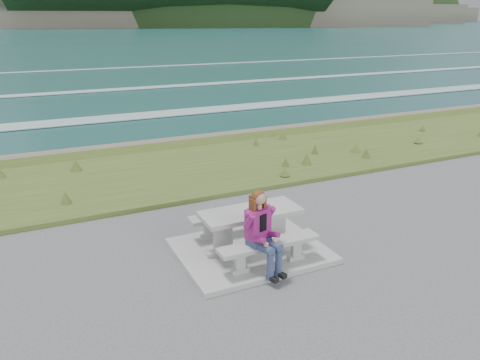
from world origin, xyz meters
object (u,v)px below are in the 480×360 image
Objects in this scene: bench_seaward at (234,217)px; bench_landward at (269,247)px; picnic_table at (250,219)px; seated_woman at (264,243)px.

bench_landward is at bearing -90.00° from bench_seaward.
picnic_table is 0.74m from bench_landward.
bench_landward is 1.00× the size of bench_seaward.
picnic_table is 1.00× the size of bench_landward.
picnic_table reaches higher than bench_seaward.
bench_landward is 0.26m from seated_woman.
picnic_table is 1.29× the size of seated_woman.
seated_woman is (-0.16, -1.53, 0.16)m from bench_seaward.
seated_woman is at bearing -101.19° from picnic_table.
picnic_table is at bearing -90.00° from bench_seaward.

